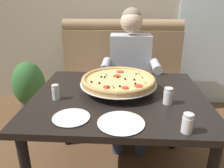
# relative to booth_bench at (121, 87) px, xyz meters

# --- Properties ---
(booth_bench) EXTENTS (1.38, 0.78, 1.13)m
(booth_bench) POSITION_rel_booth_bench_xyz_m (0.00, 0.00, 0.00)
(booth_bench) COLOR #937556
(booth_bench) RESTS_ON ground_plane
(dining_table) EXTENTS (1.17, 0.98, 0.73)m
(dining_table) POSITION_rel_booth_bench_xyz_m (0.00, -0.96, 0.25)
(dining_table) COLOR black
(dining_table) RESTS_ON ground_plane
(diner_main) EXTENTS (0.54, 0.64, 1.27)m
(diner_main) POSITION_rel_booth_bench_xyz_m (0.09, -0.27, 0.31)
(diner_main) COLOR #2D3342
(diner_main) RESTS_ON ground_plane
(pizza) EXTENTS (0.54, 0.54, 0.11)m
(pizza) POSITION_rel_booth_bench_xyz_m (-0.01, -0.88, 0.41)
(pizza) COLOR silver
(pizza) RESTS_ON dining_table
(shaker_oregano) EXTENTS (0.05, 0.05, 0.10)m
(shaker_oregano) POSITION_rel_booth_bench_xyz_m (-0.41, -1.04, 0.38)
(shaker_oregano) COLOR white
(shaker_oregano) RESTS_ON dining_table
(shaker_parmesan) EXTENTS (0.06, 0.06, 0.10)m
(shaker_parmesan) POSITION_rel_booth_bench_xyz_m (0.35, -1.38, 0.38)
(shaker_parmesan) COLOR white
(shaker_parmesan) RESTS_ON dining_table
(shaker_pepper_flakes) EXTENTS (0.06, 0.06, 0.11)m
(shaker_pepper_flakes) POSITION_rel_booth_bench_xyz_m (0.31, -1.06, 0.38)
(shaker_pepper_flakes) COLOR white
(shaker_pepper_flakes) RESTS_ON dining_table
(plate_near_left) EXTENTS (0.21, 0.21, 0.02)m
(plate_near_left) POSITION_rel_booth_bench_xyz_m (-0.26, -1.28, 0.35)
(plate_near_left) COLOR white
(plate_near_left) RESTS_ON dining_table
(plate_near_right) EXTENTS (0.26, 0.26, 0.02)m
(plate_near_right) POSITION_rel_booth_bench_xyz_m (0.02, -1.32, 0.35)
(plate_near_right) COLOR white
(plate_near_right) RESTS_ON dining_table
(potted_plant) EXTENTS (0.36, 0.36, 0.70)m
(potted_plant) POSITION_rel_booth_bench_xyz_m (-1.05, -0.07, -0.01)
(potted_plant) COLOR brown
(potted_plant) RESTS_ON ground_plane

